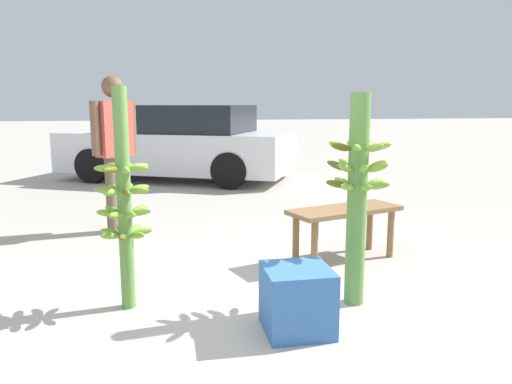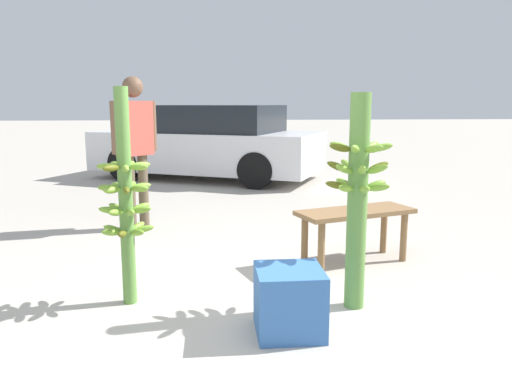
{
  "view_description": "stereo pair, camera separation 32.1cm",
  "coord_description": "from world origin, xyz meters",
  "views": [
    {
      "loc": [
        -0.51,
        -3.1,
        1.41
      ],
      "look_at": [
        0.13,
        0.32,
        0.79
      ],
      "focal_mm": 35.0,
      "sensor_mm": 36.0,
      "label": 1
    },
    {
      "loc": [
        -0.19,
        -3.15,
        1.41
      ],
      "look_at": [
        0.13,
        0.32,
        0.79
      ],
      "focal_mm": 35.0,
      "sensor_mm": 36.0,
      "label": 2
    }
  ],
  "objects": [
    {
      "name": "ground_plane",
      "position": [
        0.0,
        0.0,
        0.0
      ],
      "size": [
        80.0,
        80.0,
        0.0
      ],
      "primitive_type": "plane",
      "color": "#B2AA9E"
    },
    {
      "name": "banana_stalk_left",
      "position": [
        -0.78,
        0.32,
        0.76
      ],
      "size": [
        0.38,
        0.38,
        1.53
      ],
      "color": "#5B8C3D",
      "rests_on": "ground_plane"
    },
    {
      "name": "produce_crate",
      "position": [
        0.29,
        -0.26,
        0.21
      ],
      "size": [
        0.41,
        0.41,
        0.41
      ],
      "color": "#386BB2",
      "rests_on": "ground_plane"
    },
    {
      "name": "vendor_person",
      "position": [
        -1.01,
        2.5,
        1.03
      ],
      "size": [
        0.49,
        0.48,
        1.7
      ],
      "rotation": [
        0.0,
        0.0,
        -2.37
      ],
      "color": "brown",
      "rests_on": "ground_plane"
    },
    {
      "name": "parked_car",
      "position": [
        -0.19,
        6.35,
        0.67
      ],
      "size": [
        4.55,
        3.45,
        1.38
      ],
      "rotation": [
        0.0,
        0.0,
        1.12
      ],
      "color": "silver",
      "rests_on": "ground_plane"
    },
    {
      "name": "banana_stalk_center",
      "position": [
        0.81,
        0.1,
        0.8
      ],
      "size": [
        0.45,
        0.45,
        1.49
      ],
      "color": "#5B8C3D",
      "rests_on": "ground_plane"
    },
    {
      "name": "market_bench",
      "position": [
        1.09,
        1.07,
        0.4
      ],
      "size": [
        1.12,
        0.71,
        0.48
      ],
      "rotation": [
        0.0,
        0.0,
        0.32
      ],
      "color": "olive",
      "rests_on": "ground_plane"
    }
  ]
}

